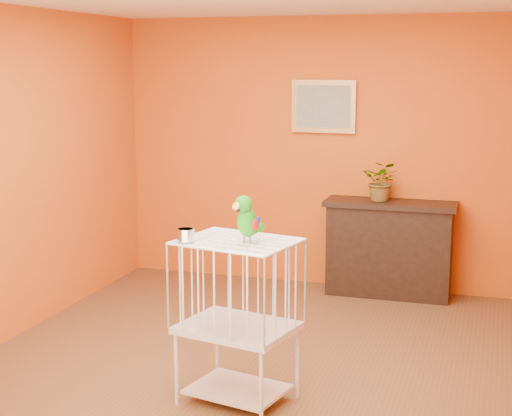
% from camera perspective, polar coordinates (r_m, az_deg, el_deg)
% --- Properties ---
extents(ground, '(4.50, 4.50, 0.00)m').
position_cam_1_polar(ground, '(5.81, -0.21, -11.30)').
color(ground, brown).
rests_on(ground, ground).
extents(room_shell, '(4.50, 4.50, 4.50)m').
position_cam_1_polar(room_shell, '(5.42, -0.23, 4.44)').
color(room_shell, '#C45712').
rests_on(room_shell, ground).
extents(console_cabinet, '(1.21, 0.43, 0.90)m').
position_cam_1_polar(console_cabinet, '(7.43, 9.65, -2.93)').
color(console_cabinet, black).
rests_on(console_cabinet, ground).
extents(potted_plant, '(0.38, 0.42, 0.29)m').
position_cam_1_polar(potted_plant, '(7.28, 9.07, 1.57)').
color(potted_plant, '#26722D').
rests_on(potted_plant, console_cabinet).
extents(framed_picture, '(0.62, 0.04, 0.50)m').
position_cam_1_polar(framed_picture, '(7.54, 4.93, 7.37)').
color(framed_picture, '#BC8643').
rests_on(framed_picture, room_shell).
extents(birdcage, '(0.79, 0.67, 1.07)m').
position_cam_1_polar(birdcage, '(5.02, -1.37, -8.11)').
color(birdcage, silver).
rests_on(birdcage, ground).
extents(feed_cup, '(0.11, 0.11, 0.08)m').
position_cam_1_polar(feed_cup, '(4.85, -5.15, -1.96)').
color(feed_cup, silver).
rests_on(feed_cup, birdcage).
extents(parrot, '(0.17, 0.27, 0.30)m').
position_cam_1_polar(parrot, '(4.78, -0.67, -0.78)').
color(parrot, '#59544C').
rests_on(parrot, birdcage).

